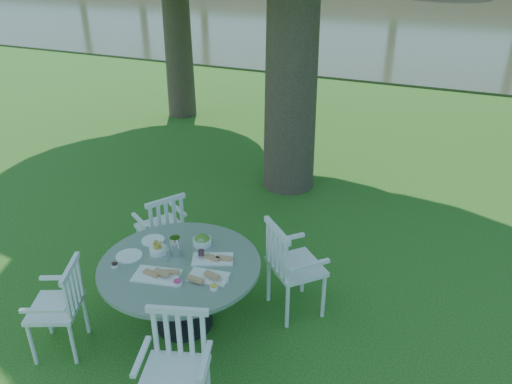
% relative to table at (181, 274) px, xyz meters
% --- Properties ---
extents(ground, '(140.00, 140.00, 0.00)m').
position_rel_table_xyz_m(ground, '(0.17, 1.19, -0.59)').
color(ground, '#15430E').
rests_on(ground, ground).
extents(table, '(1.50, 1.50, 0.72)m').
position_rel_table_xyz_m(table, '(0.00, 0.00, 0.00)').
color(table, black).
rests_on(table, ground).
extents(chair_ne, '(0.69, 0.69, 1.00)m').
position_rel_table_xyz_m(chair_ne, '(0.85, 0.58, -0.00)').
color(chair_ne, silver).
rests_on(chair_ne, ground).
extents(chair_nw, '(0.61, 0.62, 0.92)m').
position_rel_table_xyz_m(chair_nw, '(-0.70, 0.78, -0.05)').
color(chair_nw, silver).
rests_on(chair_nw, ground).
extents(chair_sw, '(0.58, 0.59, 0.90)m').
position_rel_table_xyz_m(chair_sw, '(-0.78, -0.70, -0.06)').
color(chair_sw, silver).
rests_on(chair_sw, ground).
extents(chair_se, '(0.59, 0.57, 0.95)m').
position_rel_table_xyz_m(chair_se, '(0.51, -0.90, -0.04)').
color(chair_se, silver).
rests_on(chair_se, ground).
extents(tableware, '(1.17, 0.88, 0.20)m').
position_rel_table_xyz_m(tableware, '(-0.04, 0.07, 0.16)').
color(tableware, white).
rests_on(tableware, table).
extents(river, '(100.00, 28.00, 0.12)m').
position_rel_table_xyz_m(river, '(0.17, 24.19, -0.59)').
color(river, '#303720').
rests_on(river, ground).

